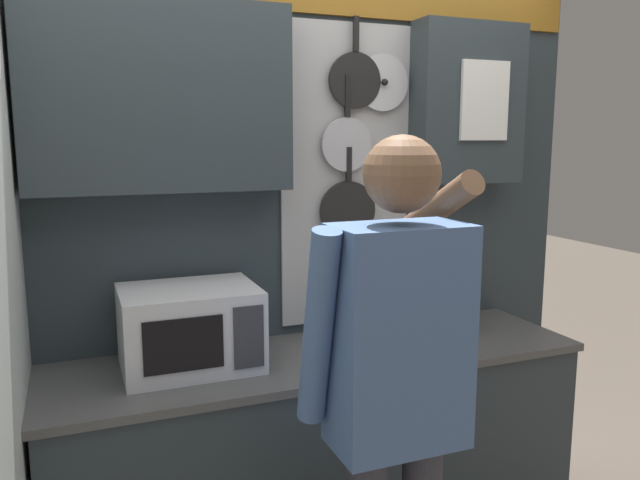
# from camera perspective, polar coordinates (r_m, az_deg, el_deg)

# --- Properties ---
(base_cabinet_counter) EXTENTS (2.06, 0.58, 0.90)m
(base_cabinet_counter) POSITION_cam_1_polar(r_m,az_deg,el_deg) (2.63, 0.10, -19.70)
(base_cabinet_counter) COLOR #2D383D
(base_cabinet_counter) RESTS_ON ground_plane
(back_wall_unit) EXTENTS (2.63, 0.22, 2.53)m
(back_wall_unit) POSITION_cam_1_polar(r_m,az_deg,el_deg) (2.54, -2.56, 4.93)
(back_wall_unit) COLOR #2D383D
(back_wall_unit) RESTS_ON ground_plane
(microwave) EXTENTS (0.48, 0.37, 0.29)m
(microwave) POSITION_cam_1_polar(r_m,az_deg,el_deg) (2.31, -11.81, -7.84)
(microwave) COLOR silver
(microwave) RESTS_ON base_cabinet_counter
(knife_block) EXTENTS (0.12, 0.16, 0.25)m
(knife_block) POSITION_cam_1_polar(r_m,az_deg,el_deg) (2.74, 12.18, -6.36)
(knife_block) COLOR brown
(knife_block) RESTS_ON base_cabinet_counter
(utensil_crock) EXTENTS (0.10, 0.10, 0.35)m
(utensil_crock) POSITION_cam_1_polar(r_m,az_deg,el_deg) (2.53, 3.81, -7.51)
(utensil_crock) COLOR white
(utensil_crock) RESTS_ON base_cabinet_counter
(person) EXTENTS (0.54, 0.63, 1.73)m
(person) POSITION_cam_1_polar(r_m,az_deg,el_deg) (1.84, 6.93, -12.63)
(person) COLOR #383842
(person) RESTS_ON ground_plane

